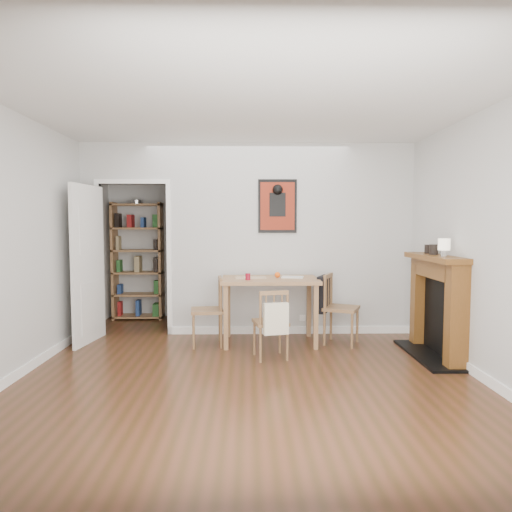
{
  "coord_description": "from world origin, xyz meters",
  "views": [
    {
      "loc": [
        0.0,
        -4.84,
        1.51
      ],
      "look_at": [
        0.1,
        0.6,
        1.13
      ],
      "focal_mm": 32.0,
      "sensor_mm": 36.0,
      "label": 1
    }
  ],
  "objects_px": {
    "dining_table": "(270,286)",
    "red_glass": "(248,277)",
    "chair_right": "(340,308)",
    "fireplace": "(438,303)",
    "mantel_lamp": "(444,246)",
    "chair_front": "(271,323)",
    "bookshelf": "(138,262)",
    "orange_fruit": "(277,275)",
    "ceramic_jar_a": "(434,250)",
    "notebook": "(293,277)",
    "chair_left": "(207,311)",
    "ceramic_jar_b": "(428,249)"
  },
  "relations": [
    {
      "from": "dining_table",
      "to": "red_glass",
      "type": "distance_m",
      "value": 0.35
    },
    {
      "from": "chair_right",
      "to": "fireplace",
      "type": "xyz_separation_m",
      "value": [
        1.0,
        -0.56,
        0.16
      ]
    },
    {
      "from": "mantel_lamp",
      "to": "chair_front",
      "type": "bearing_deg",
      "value": 171.87
    },
    {
      "from": "bookshelf",
      "to": "mantel_lamp",
      "type": "bearing_deg",
      "value": -32.63
    },
    {
      "from": "orange_fruit",
      "to": "ceramic_jar_a",
      "type": "distance_m",
      "value": 1.89
    },
    {
      "from": "dining_table",
      "to": "orange_fruit",
      "type": "distance_m",
      "value": 0.18
    },
    {
      "from": "mantel_lamp",
      "to": "ceramic_jar_a",
      "type": "xyz_separation_m",
      "value": [
        0.03,
        0.35,
        -0.06
      ]
    },
    {
      "from": "red_glass",
      "to": "notebook",
      "type": "height_order",
      "value": "red_glass"
    },
    {
      "from": "chair_front",
      "to": "notebook",
      "type": "bearing_deg",
      "value": 66.56
    },
    {
      "from": "red_glass",
      "to": "mantel_lamp",
      "type": "bearing_deg",
      "value": -19.96
    },
    {
      "from": "fireplace",
      "to": "bookshelf",
      "type": "bearing_deg",
      "value": 151.18
    },
    {
      "from": "fireplace",
      "to": "chair_front",
      "type": "bearing_deg",
      "value": -178.75
    },
    {
      "from": "dining_table",
      "to": "bookshelf",
      "type": "relative_size",
      "value": 0.66
    },
    {
      "from": "dining_table",
      "to": "chair_front",
      "type": "relative_size",
      "value": 1.54
    },
    {
      "from": "chair_left",
      "to": "ceramic_jar_b",
      "type": "height_order",
      "value": "ceramic_jar_b"
    },
    {
      "from": "fireplace",
      "to": "red_glass",
      "type": "height_order",
      "value": "fireplace"
    },
    {
      "from": "fireplace",
      "to": "red_glass",
      "type": "relative_size",
      "value": 15.46
    },
    {
      "from": "red_glass",
      "to": "dining_table",
      "type": "bearing_deg",
      "value": 31.78
    },
    {
      "from": "ceramic_jar_b",
      "to": "ceramic_jar_a",
      "type": "bearing_deg",
      "value": -95.61
    },
    {
      "from": "dining_table",
      "to": "ceramic_jar_b",
      "type": "bearing_deg",
      "value": -10.96
    },
    {
      "from": "chair_left",
      "to": "ceramic_jar_a",
      "type": "xyz_separation_m",
      "value": [
        2.62,
        -0.45,
        0.79
      ]
    },
    {
      "from": "bookshelf",
      "to": "ceramic_jar_a",
      "type": "bearing_deg",
      "value": -28.51
    },
    {
      "from": "chair_right",
      "to": "mantel_lamp",
      "type": "distance_m",
      "value": 1.51
    },
    {
      "from": "chair_right",
      "to": "ceramic_jar_a",
      "type": "distance_m",
      "value": 1.33
    },
    {
      "from": "chair_front",
      "to": "mantel_lamp",
      "type": "height_order",
      "value": "mantel_lamp"
    },
    {
      "from": "bookshelf",
      "to": "orange_fruit",
      "type": "relative_size",
      "value": 25.93
    },
    {
      "from": "chair_front",
      "to": "fireplace",
      "type": "xyz_separation_m",
      "value": [
        1.9,
        0.04,
        0.22
      ]
    },
    {
      "from": "dining_table",
      "to": "orange_fruit",
      "type": "relative_size",
      "value": 17.0
    },
    {
      "from": "ceramic_jar_b",
      "to": "chair_right",
      "type": "bearing_deg",
      "value": 163.35
    },
    {
      "from": "dining_table",
      "to": "chair_right",
      "type": "relative_size",
      "value": 1.37
    },
    {
      "from": "bookshelf",
      "to": "ceramic_jar_b",
      "type": "relative_size",
      "value": 17.46
    },
    {
      "from": "bookshelf",
      "to": "fireplace",
      "type": "relative_size",
      "value": 1.48
    },
    {
      "from": "fireplace",
      "to": "mantel_lamp",
      "type": "bearing_deg",
      "value": -104.31
    },
    {
      "from": "fireplace",
      "to": "notebook",
      "type": "relative_size",
      "value": 4.62
    },
    {
      "from": "notebook",
      "to": "mantel_lamp",
      "type": "relative_size",
      "value": 1.38
    },
    {
      "from": "orange_fruit",
      "to": "chair_front",
      "type": "bearing_deg",
      "value": -99.37
    },
    {
      "from": "red_glass",
      "to": "notebook",
      "type": "bearing_deg",
      "value": 21.75
    },
    {
      "from": "fireplace",
      "to": "ceramic_jar_a",
      "type": "relative_size",
      "value": 10.57
    },
    {
      "from": "chair_left",
      "to": "dining_table",
      "type": "bearing_deg",
      "value": 8.88
    },
    {
      "from": "bookshelf",
      "to": "orange_fruit",
      "type": "distance_m",
      "value": 2.58
    },
    {
      "from": "chair_left",
      "to": "red_glass",
      "type": "xyz_separation_m",
      "value": [
        0.51,
        -0.05,
        0.44
      ]
    },
    {
      "from": "dining_table",
      "to": "ceramic_jar_b",
      "type": "distance_m",
      "value": 1.96
    },
    {
      "from": "chair_front",
      "to": "mantel_lamp",
      "type": "relative_size",
      "value": 4.01
    },
    {
      "from": "ceramic_jar_a",
      "to": "ceramic_jar_b",
      "type": "distance_m",
      "value": 0.21
    },
    {
      "from": "chair_left",
      "to": "orange_fruit",
      "type": "height_order",
      "value": "orange_fruit"
    },
    {
      "from": "fireplace",
      "to": "notebook",
      "type": "distance_m",
      "value": 1.74
    },
    {
      "from": "dining_table",
      "to": "ceramic_jar_a",
      "type": "xyz_separation_m",
      "value": [
        1.84,
        -0.57,
        0.49
      ]
    },
    {
      "from": "notebook",
      "to": "chair_right",
      "type": "bearing_deg",
      "value": -11.86
    },
    {
      "from": "orange_fruit",
      "to": "ceramic_jar_b",
      "type": "relative_size",
      "value": 0.67
    },
    {
      "from": "chair_front",
      "to": "notebook",
      "type": "height_order",
      "value": "notebook"
    }
  ]
}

